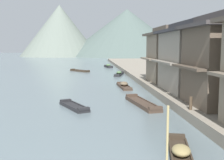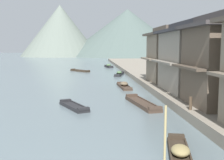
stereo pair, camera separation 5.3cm
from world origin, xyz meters
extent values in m
cube|color=gray|center=(16.19, 30.00, 0.32)|extent=(18.00, 110.00, 0.64)
cube|color=#232326|center=(5.36, 54.92, 0.13)|extent=(1.80, 3.95, 0.25)
cube|color=#232326|center=(5.00, 56.64, 0.36)|extent=(0.99, 0.54, 0.23)
cube|color=#232326|center=(5.71, 53.20, 0.36)|extent=(0.99, 0.54, 0.23)
cube|color=#232326|center=(4.88, 54.83, 0.29)|extent=(0.75, 3.26, 0.08)
cube|color=#232326|center=(5.83, 55.02, 0.29)|extent=(0.75, 3.26, 0.08)
ellipsoid|color=#4C6B42|center=(5.36, 54.92, 0.51)|extent=(1.19, 1.48, 0.52)
cube|color=#423328|center=(5.07, 24.83, 0.09)|extent=(1.25, 5.00, 0.18)
cube|color=#423328|center=(4.94, 27.15, 0.27)|extent=(0.90, 0.41, 0.17)
cube|color=#423328|center=(5.19, 22.51, 0.27)|extent=(0.90, 0.41, 0.17)
cube|color=#423328|center=(4.61, 24.80, 0.22)|extent=(0.32, 4.45, 0.08)
cube|color=#423328|center=(5.52, 24.85, 0.22)|extent=(0.32, 4.45, 0.08)
ellipsoid|color=brown|center=(5.07, 24.83, 0.43)|extent=(0.95, 1.29, 0.49)
cube|color=#33281E|center=(4.88, 4.47, 0.11)|extent=(1.86, 4.63, 0.22)
cube|color=#33281E|center=(5.36, 6.54, 0.32)|extent=(0.82, 0.52, 0.20)
cube|color=#33281E|center=(4.51, 4.55, 0.26)|extent=(1.00, 3.97, 0.08)
cube|color=#33281E|center=(5.25, 4.38, 0.26)|extent=(1.00, 3.97, 0.08)
ellipsoid|color=olive|center=(4.88, 4.47, 0.43)|extent=(0.98, 1.21, 0.42)
cube|color=#33281E|center=(-0.60, 45.63, 0.10)|extent=(3.79, 4.45, 0.19)
cube|color=#33281E|center=(-2.01, 47.42, 0.28)|extent=(0.94, 0.84, 0.17)
cube|color=#33281E|center=(0.80, 43.83, 0.28)|extent=(0.94, 0.84, 0.17)
cube|color=#33281E|center=(-0.97, 45.34, 0.23)|extent=(2.75, 3.49, 0.08)
cube|color=#33281E|center=(-0.24, 45.91, 0.23)|extent=(2.75, 3.49, 0.08)
cube|color=#232326|center=(5.93, 38.21, 0.11)|extent=(2.18, 5.41, 0.22)
cube|color=#232326|center=(6.55, 40.66, 0.33)|extent=(0.87, 0.55, 0.20)
cube|color=#232326|center=(5.32, 35.76, 0.33)|extent=(0.87, 0.55, 0.20)
cube|color=#232326|center=(5.54, 38.31, 0.26)|extent=(1.26, 4.73, 0.08)
cube|color=#232326|center=(6.33, 38.11, 0.26)|extent=(1.26, 4.73, 0.08)
ellipsoid|color=#4C6B42|center=(5.93, 38.21, 0.45)|extent=(1.06, 1.30, 0.45)
cube|color=#232326|center=(0.01, 14.61, 0.10)|extent=(2.48, 3.80, 0.20)
cube|color=#232326|center=(0.76, 13.05, 0.29)|extent=(0.92, 0.69, 0.18)
cube|color=#232326|center=(-0.74, 16.17, 0.29)|extent=(0.92, 0.69, 0.18)
cube|color=#232326|center=(0.40, 14.80, 0.24)|extent=(1.48, 2.97, 0.08)
cube|color=#232326|center=(-0.38, 14.42, 0.24)|extent=(1.48, 2.97, 0.08)
cube|color=#423328|center=(5.32, 15.23, 0.12)|extent=(2.00, 5.66, 0.24)
cube|color=#423328|center=(4.88, 17.82, 0.34)|extent=(1.03, 0.52, 0.21)
cube|color=#423328|center=(5.76, 12.64, 0.34)|extent=(1.03, 0.52, 0.21)
cube|color=#423328|center=(4.82, 15.15, 0.28)|extent=(0.92, 5.00, 0.08)
cube|color=#423328|center=(5.82, 15.31, 0.28)|extent=(0.92, 5.00, 0.08)
cube|color=#4D4135|center=(7.71, 11.86, 3.24)|extent=(0.70, 4.90, 0.16)
cube|color=gray|center=(10.74, 18.08, 3.24)|extent=(5.36, 6.56, 5.20)
cube|color=gray|center=(7.71, 18.08, 3.24)|extent=(0.70, 6.56, 0.16)
cube|color=#2D2D33|center=(10.74, 18.08, 5.96)|extent=(6.26, 7.46, 0.24)
cube|color=#2D2D33|center=(10.74, 18.08, 6.43)|extent=(3.22, 7.46, 0.70)
cube|color=gray|center=(10.10, 24.70, 3.24)|extent=(4.08, 5.08, 5.20)
cube|color=#6E6151|center=(7.71, 24.70, 3.24)|extent=(0.70, 5.08, 0.16)
cube|color=#4C4238|center=(10.10, 24.70, 5.96)|extent=(4.98, 5.98, 0.24)
cube|color=#4C4238|center=(10.10, 24.70, 6.43)|extent=(2.45, 5.98, 0.70)
cylinder|color=#473828|center=(7.54, 10.66, 1.06)|extent=(0.20, 0.20, 0.84)
cone|color=slate|center=(-12.47, 127.92, 11.89)|extent=(36.82, 36.82, 23.78)
cone|color=#4C5B56|center=(19.40, 129.29, 11.16)|extent=(60.29, 60.29, 22.32)
camera|label=1|loc=(1.20, -6.16, 4.63)|focal=44.79mm
camera|label=2|loc=(1.25, -6.16, 4.63)|focal=44.79mm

